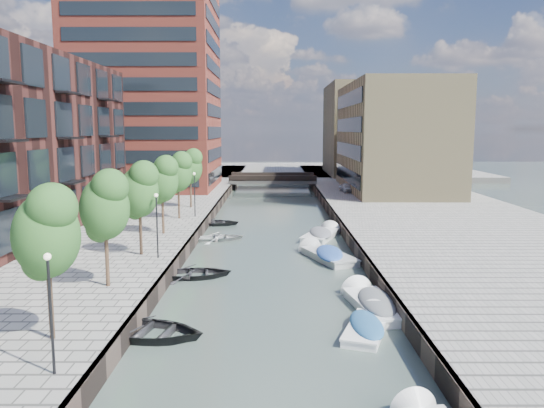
{
  "coord_description": "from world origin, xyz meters",
  "views": [
    {
      "loc": [
        0.1,
        -8.67,
        9.09
      ],
      "look_at": [
        0.0,
        30.72,
        3.5
      ],
      "focal_mm": 35.0,
      "sensor_mm": 36.0,
      "label": 1
    }
  ],
  "objects_px": {
    "bridge": "(273,180)",
    "tree_5": "(178,171)",
    "tree_2": "(105,204)",
    "tree_4": "(162,178)",
    "tree_6": "(190,166)",
    "sloop_4": "(216,225)",
    "car": "(346,188)",
    "tree_3": "(139,189)",
    "motorboat_3": "(326,255)",
    "tree_1": "(46,230)",
    "sloop_3": "(219,240)",
    "motorboat_4": "(322,235)",
    "sloop_1": "(195,277)",
    "motorboat_0": "(368,326)",
    "sloop_0": "(148,337)",
    "motorboat_1": "(373,303)"
  },
  "relations": [
    {
      "from": "sloop_1",
      "to": "motorboat_0",
      "type": "bearing_deg",
      "value": -140.88
    },
    {
      "from": "tree_4",
      "to": "car",
      "type": "relative_size",
      "value": 1.76
    },
    {
      "from": "tree_1",
      "to": "tree_2",
      "type": "distance_m",
      "value": 7.0
    },
    {
      "from": "tree_2",
      "to": "tree_4",
      "type": "xyz_separation_m",
      "value": [
        0.0,
        14.0,
        0.0
      ]
    },
    {
      "from": "tree_2",
      "to": "sloop_3",
      "type": "relative_size",
      "value": 1.45
    },
    {
      "from": "sloop_3",
      "to": "motorboat_1",
      "type": "relative_size",
      "value": 0.7
    },
    {
      "from": "bridge",
      "to": "tree_5",
      "type": "height_order",
      "value": "tree_5"
    },
    {
      "from": "tree_1",
      "to": "tree_5",
      "type": "xyz_separation_m",
      "value": [
        0.0,
        28.0,
        0.0
      ]
    },
    {
      "from": "bridge",
      "to": "tree_4",
      "type": "relative_size",
      "value": 2.18
    },
    {
      "from": "tree_4",
      "to": "motorboat_0",
      "type": "bearing_deg",
      "value": -53.57
    },
    {
      "from": "bridge",
      "to": "tree_5",
      "type": "relative_size",
      "value": 2.18
    },
    {
      "from": "tree_4",
      "to": "tree_6",
      "type": "bearing_deg",
      "value": 90.0
    },
    {
      "from": "sloop_1",
      "to": "motorboat_0",
      "type": "distance_m",
      "value": 12.61
    },
    {
      "from": "sloop_1",
      "to": "motorboat_1",
      "type": "height_order",
      "value": "motorboat_1"
    },
    {
      "from": "tree_6",
      "to": "sloop_1",
      "type": "height_order",
      "value": "tree_6"
    },
    {
      "from": "bridge",
      "to": "tree_4",
      "type": "height_order",
      "value": "tree_4"
    },
    {
      "from": "tree_4",
      "to": "car",
      "type": "xyz_separation_m",
      "value": [
        18.02,
        27.34,
        -3.73
      ]
    },
    {
      "from": "sloop_3",
      "to": "tree_6",
      "type": "bearing_deg",
      "value": 3.71
    },
    {
      "from": "tree_3",
      "to": "sloop_4",
      "type": "xyz_separation_m",
      "value": [
        3.1,
        16.14,
        -5.31
      ]
    },
    {
      "from": "tree_2",
      "to": "motorboat_4",
      "type": "xyz_separation_m",
      "value": [
        12.74,
        17.3,
        -5.08
      ]
    },
    {
      "from": "sloop_4",
      "to": "tree_4",
      "type": "bearing_deg",
      "value": 162.9
    },
    {
      "from": "motorboat_0",
      "to": "tree_4",
      "type": "bearing_deg",
      "value": 126.43
    },
    {
      "from": "motorboat_0",
      "to": "tree_5",
      "type": "bearing_deg",
      "value": 117.8
    },
    {
      "from": "sloop_0",
      "to": "motorboat_0",
      "type": "bearing_deg",
      "value": -72.92
    },
    {
      "from": "car",
      "to": "tree_3",
      "type": "bearing_deg",
      "value": -126.52
    },
    {
      "from": "sloop_3",
      "to": "motorboat_4",
      "type": "xyz_separation_m",
      "value": [
        8.6,
        1.17,
        0.23
      ]
    },
    {
      "from": "tree_6",
      "to": "sloop_4",
      "type": "bearing_deg",
      "value": -57.46
    },
    {
      "from": "tree_6",
      "to": "motorboat_4",
      "type": "relative_size",
      "value": 0.99
    },
    {
      "from": "sloop_1",
      "to": "sloop_3",
      "type": "xyz_separation_m",
      "value": [
        0.41,
        11.01,
        0.0
      ]
    },
    {
      "from": "tree_6",
      "to": "sloop_0",
      "type": "height_order",
      "value": "tree_6"
    },
    {
      "from": "tree_3",
      "to": "sloop_3",
      "type": "relative_size",
      "value": 1.45
    },
    {
      "from": "tree_5",
      "to": "car",
      "type": "distance_m",
      "value": 27.43
    },
    {
      "from": "sloop_4",
      "to": "motorboat_3",
      "type": "distance_m",
      "value": 16.08
    },
    {
      "from": "tree_1",
      "to": "tree_2",
      "type": "relative_size",
      "value": 1.0
    },
    {
      "from": "sloop_0",
      "to": "car",
      "type": "relative_size",
      "value": 1.51
    },
    {
      "from": "tree_5",
      "to": "sloop_3",
      "type": "height_order",
      "value": "tree_5"
    },
    {
      "from": "tree_1",
      "to": "tree_3",
      "type": "xyz_separation_m",
      "value": [
        0.0,
        14.0,
        0.0
      ]
    },
    {
      "from": "tree_1",
      "to": "sloop_1",
      "type": "distance_m",
      "value": 13.75
    },
    {
      "from": "tree_5",
      "to": "tree_3",
      "type": "bearing_deg",
      "value": -90.0
    },
    {
      "from": "sloop_3",
      "to": "car",
      "type": "xyz_separation_m",
      "value": [
        13.88,
        25.21,
        1.58
      ]
    },
    {
      "from": "motorboat_0",
      "to": "motorboat_3",
      "type": "height_order",
      "value": "motorboat_3"
    },
    {
      "from": "tree_2",
      "to": "sloop_4",
      "type": "xyz_separation_m",
      "value": [
        3.1,
        23.14,
        -5.31
      ]
    },
    {
      "from": "sloop_0",
      "to": "car",
      "type": "distance_m",
      "value": 48.17
    },
    {
      "from": "tree_3",
      "to": "sloop_4",
      "type": "bearing_deg",
      "value": 79.13
    },
    {
      "from": "sloop_4",
      "to": "motorboat_4",
      "type": "xyz_separation_m",
      "value": [
        9.64,
        -5.84,
        0.23
      ]
    },
    {
      "from": "tree_1",
      "to": "motorboat_0",
      "type": "distance_m",
      "value": 14.33
    },
    {
      "from": "bridge",
      "to": "tree_2",
      "type": "distance_m",
      "value": 54.81
    },
    {
      "from": "sloop_4",
      "to": "tree_1",
      "type": "bearing_deg",
      "value": 175.76
    },
    {
      "from": "tree_4",
      "to": "sloop_1",
      "type": "distance_m",
      "value": 11.0
    },
    {
      "from": "bridge",
      "to": "motorboat_4",
      "type": "height_order",
      "value": "bridge"
    }
  ]
}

